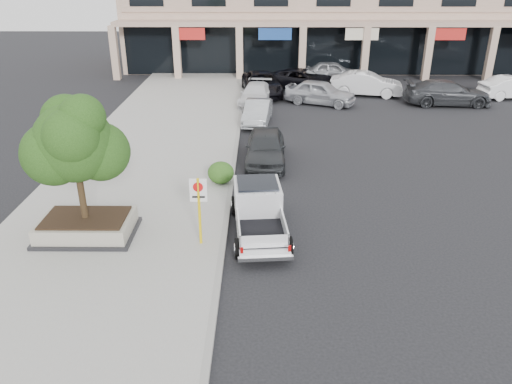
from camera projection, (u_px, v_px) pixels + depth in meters
ground at (270, 255)px, 15.97m from camera, size 120.00×120.00×0.00m
sidewalk at (140, 180)px, 21.45m from camera, size 8.00×52.00×0.15m
curb at (232, 180)px, 21.42m from camera, size 0.20×52.00×0.15m
strip_mall at (353, 11)px, 44.84m from camera, size 40.55×12.43×9.50m
planter at (87, 226)px, 16.76m from camera, size 3.20×2.20×0.68m
planter_tree at (80, 142)px, 15.69m from camera, size 2.90×2.55×4.00m
no_parking_sign at (199, 202)px, 15.78m from camera, size 0.55×0.09×2.30m
hedge at (221, 173)px, 20.73m from camera, size 1.10×0.99×0.93m
pickup_truck at (259, 213)px, 17.03m from camera, size 2.21×5.01×1.53m
curb_car_a at (266, 147)px, 23.16m from camera, size 1.93×4.57×1.54m
curb_car_b at (258, 112)px, 29.13m from camera, size 1.85×4.18×1.34m
curb_car_c at (256, 95)px, 33.04m from camera, size 2.50×4.91×1.37m
curb_car_d at (262, 84)px, 35.52m from camera, size 3.13×5.90×1.58m
lot_car_a at (320, 92)px, 33.10m from camera, size 5.05×3.63×1.60m
lot_car_b at (366, 84)px, 35.34m from camera, size 5.29×2.77×1.66m
lot_car_c at (448, 93)px, 32.96m from camera, size 5.66×2.49×1.62m
lot_car_d at (303, 79)px, 37.10m from camera, size 5.92×4.40×1.49m
lot_car_e at (333, 71)px, 39.93m from camera, size 4.69×2.24×1.55m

